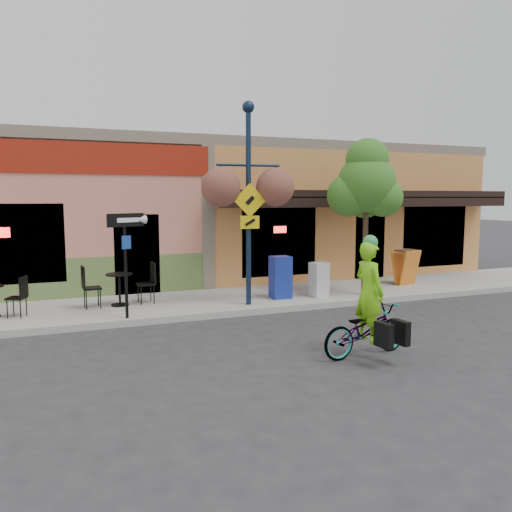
{
  "coord_description": "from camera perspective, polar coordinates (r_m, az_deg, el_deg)",
  "views": [
    {
      "loc": [
        -4.9,
        -10.18,
        2.75
      ],
      "look_at": [
        -0.7,
        0.5,
        1.4
      ],
      "focal_mm": 35.0,
      "sensor_mm": 36.0,
      "label": 1
    }
  ],
  "objects": [
    {
      "name": "street_tree",
      "position": [
        13.55,
        12.43,
        4.41
      ],
      "size": [
        1.93,
        1.93,
        4.19
      ],
      "primitive_type": null,
      "rotation": [
        0.0,
        0.0,
        -0.2
      ],
      "color": "#3D7A26",
      "rests_on": "sidewalk"
    },
    {
      "name": "bicycle",
      "position": [
        8.97,
        12.4,
        -8.24
      ],
      "size": [
        1.81,
        0.81,
        0.92
      ],
      "primitive_type": "imported",
      "rotation": [
        0.0,
        0.0,
        1.68
      ],
      "color": "maroon",
      "rests_on": "ground"
    },
    {
      "name": "newspaper_box_grey",
      "position": [
        13.26,
        7.2,
        -2.67
      ],
      "size": [
        0.47,
        0.44,
        0.9
      ],
      "primitive_type": null,
      "rotation": [
        0.0,
        0.0,
        0.14
      ],
      "color": "silver",
      "rests_on": "sidewalk"
    },
    {
      "name": "one_way_sign",
      "position": [
        11.03,
        -14.67,
        -1.15
      ],
      "size": [
        0.87,
        0.52,
        2.27
      ],
      "primitive_type": null,
      "rotation": [
        0.0,
        0.0,
        0.42
      ],
      "color": "black",
      "rests_on": "sidewalk"
    },
    {
      "name": "ground",
      "position": [
        11.62,
        4.15,
        -6.99
      ],
      "size": [
        90.0,
        90.0,
        0.0
      ],
      "primitive_type": "plane",
      "color": "#2D2D30",
      "rests_on": "ground"
    },
    {
      "name": "sidewalk",
      "position": [
        13.39,
        0.44,
        -4.81
      ],
      "size": [
        24.0,
        3.0,
        0.15
      ],
      "primitive_type": "cube",
      "color": "#9E9B93",
      "rests_on": "ground"
    },
    {
      "name": "lamp_post",
      "position": [
        11.98,
        -0.87,
        5.89
      ],
      "size": [
        1.6,
        0.75,
        4.86
      ],
      "primitive_type": null,
      "rotation": [
        0.0,
        0.0,
        -0.09
      ],
      "color": "#122239",
      "rests_on": "sidewalk"
    },
    {
      "name": "cyclist_rider",
      "position": [
        8.9,
        12.74,
        -5.6
      ],
      "size": [
        0.49,
        0.68,
        1.75
      ],
      "primitive_type": "imported",
      "rotation": [
        0.0,
        0.0,
        1.68
      ],
      "color": "#79DD17",
      "rests_on": "ground"
    },
    {
      "name": "building",
      "position": [
        18.35,
        -6.0,
        5.11
      ],
      "size": [
        18.2,
        8.2,
        4.5
      ],
      "primitive_type": null,
      "color": "tan",
      "rests_on": "ground"
    },
    {
      "name": "newspaper_box_blue",
      "position": [
        12.93,
        2.81,
        -2.43
      ],
      "size": [
        0.49,
        0.44,
        1.09
      ],
      "primitive_type": null,
      "rotation": [
        0.0,
        0.0,
        0.0
      ],
      "color": "navy",
      "rests_on": "sidewalk"
    },
    {
      "name": "curb",
      "position": [
        12.09,
        3.02,
        -6.08
      ],
      "size": [
        24.0,
        0.12,
        0.15
      ],
      "primitive_type": "cube",
      "color": "#A8A59E",
      "rests_on": "ground"
    },
    {
      "name": "cafe_set_right",
      "position": [
        12.47,
        -15.34,
        -3.18
      ],
      "size": [
        1.77,
        0.99,
        1.02
      ],
      "primitive_type": null,
      "rotation": [
        0.0,
        0.0,
        0.09
      ],
      "color": "black",
      "rests_on": "sidewalk"
    },
    {
      "name": "sandwich_board",
      "position": [
        15.47,
        17.22,
        -1.28
      ],
      "size": [
        0.71,
        0.57,
        1.06
      ],
      "primitive_type": null,
      "rotation": [
        0.0,
        0.0,
        0.18
      ],
      "color": "orange",
      "rests_on": "sidewalk"
    }
  ]
}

